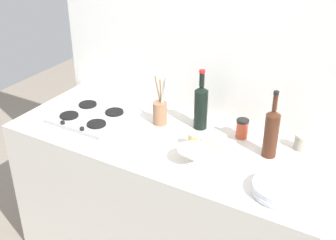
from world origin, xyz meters
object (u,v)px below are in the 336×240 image
(wine_bottle_leftmost, at_px, (271,132))
(wine_bottle_mid_left, at_px, (201,106))
(condiment_jar_spare, at_px, (242,128))
(mixing_bowl, at_px, (193,155))
(cutting_board, at_px, (138,147))
(utensil_crock, at_px, (160,112))
(butter_dish, at_px, (218,145))
(condiment_jar_front, at_px, (301,142))
(plate_stack, at_px, (281,189))
(condiment_jar_rear, at_px, (193,140))
(stovetop_hob, at_px, (92,116))

(wine_bottle_leftmost, bearing_deg, wine_bottle_mid_left, 168.94)
(condiment_jar_spare, bearing_deg, mixing_bowl, -107.30)
(wine_bottle_leftmost, bearing_deg, cutting_board, -155.50)
(utensil_crock, bearing_deg, cutting_board, -82.25)
(butter_dish, xyz_separation_m, condiment_jar_front, (0.37, 0.22, 0.02))
(plate_stack, height_order, condiment_jar_rear, condiment_jar_rear)
(wine_bottle_leftmost, relative_size, utensil_crock, 1.22)
(stovetop_hob, bearing_deg, condiment_jar_front, 13.65)
(mixing_bowl, bearing_deg, condiment_jar_front, 43.48)
(mixing_bowl, bearing_deg, condiment_jar_rear, 117.90)
(wine_bottle_mid_left, xyz_separation_m, condiment_jar_rear, (0.06, -0.20, -0.10))
(stovetop_hob, xyz_separation_m, cutting_board, (0.42, -0.14, -0.00))
(wine_bottle_leftmost, distance_m, condiment_jar_front, 0.21)
(butter_dish, relative_size, condiment_jar_rear, 1.93)
(plate_stack, bearing_deg, condiment_jar_rear, 163.15)
(stovetop_hob, bearing_deg, condiment_jar_spare, 15.81)
(plate_stack, xyz_separation_m, wine_bottle_mid_left, (-0.59, 0.36, 0.11))
(condiment_jar_spare, xyz_separation_m, cutting_board, (-0.43, -0.38, -0.05))
(utensil_crock, height_order, condiment_jar_front, utensil_crock)
(stovetop_hob, xyz_separation_m, condiment_jar_spare, (0.84, 0.24, 0.04))
(stovetop_hob, height_order, mixing_bowl, mixing_bowl)
(cutting_board, bearing_deg, butter_dish, 29.37)
(wine_bottle_mid_left, relative_size, condiment_jar_front, 4.01)
(wine_bottle_leftmost, bearing_deg, utensil_crock, 179.05)
(stovetop_hob, bearing_deg, wine_bottle_leftmost, 7.59)
(condiment_jar_front, xyz_separation_m, condiment_jar_rear, (-0.49, -0.26, -0.00))
(wine_bottle_mid_left, bearing_deg, condiment_jar_rear, -73.41)
(butter_dish, distance_m, cutting_board, 0.42)
(condiment_jar_front, bearing_deg, plate_stack, -85.61)
(utensil_crock, bearing_deg, wine_bottle_leftmost, -0.95)
(condiment_jar_front, distance_m, condiment_jar_rear, 0.56)
(stovetop_hob, height_order, condiment_jar_rear, condiment_jar_rear)
(mixing_bowl, height_order, condiment_jar_rear, same)
(wine_bottle_mid_left, bearing_deg, wine_bottle_leftmost, -11.06)
(wine_bottle_leftmost, height_order, utensil_crock, wine_bottle_leftmost)
(utensil_crock, height_order, condiment_jar_rear, utensil_crock)
(stovetop_hob, xyz_separation_m, mixing_bowl, (0.73, -0.12, 0.03))
(utensil_crock, relative_size, condiment_jar_front, 3.37)
(utensil_crock, bearing_deg, wine_bottle_mid_left, 18.51)
(wine_bottle_mid_left, distance_m, butter_dish, 0.27)
(wine_bottle_leftmost, bearing_deg, plate_stack, -61.27)
(mixing_bowl, bearing_deg, stovetop_hob, 170.86)
(stovetop_hob, bearing_deg, mixing_bowl, -9.14)
(condiment_jar_rear, bearing_deg, condiment_jar_front, 27.93)
(wine_bottle_leftmost, xyz_separation_m, condiment_jar_rear, (-0.37, -0.12, -0.10))
(wine_bottle_mid_left, distance_m, mixing_bowl, 0.38)
(wine_bottle_leftmost, height_order, condiment_jar_rear, wine_bottle_leftmost)
(plate_stack, xyz_separation_m, condiment_jar_spare, (-0.34, 0.38, 0.03))
(utensil_crock, bearing_deg, condiment_jar_spare, 11.03)
(plate_stack, height_order, wine_bottle_mid_left, wine_bottle_mid_left)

